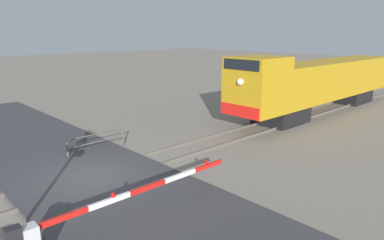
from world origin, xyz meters
The scene contains 7 objects.
ground_plane centered at (0.00, 0.00, 0.00)m, with size 160.00×160.00×0.00m, color gray.
rail_track_left centered at (-0.72, 0.00, 0.07)m, with size 0.08×80.00×0.15m, color #59544C.
rail_track_right centered at (0.72, 0.00, 0.07)m, with size 0.08×80.00×0.15m, color #59544C.
road_surface centered at (0.00, 0.00, 0.08)m, with size 36.00×5.81×0.15m, color #38383A.
locomotive centered at (0.00, 17.86, 2.19)m, with size 2.80×18.54×4.27m.
crossing_gate centered at (3.99, -2.45, 0.83)m, with size 0.36×7.18×1.30m.
guard_railing centered at (-2.78, 1.81, 0.63)m, with size 0.08×2.98×0.95m.
Camera 1 is at (12.03, -5.79, 5.63)m, focal length 32.97 mm.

